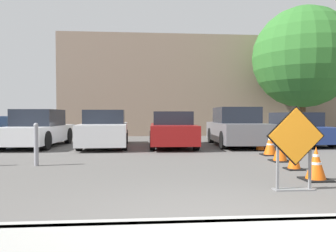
{
  "coord_description": "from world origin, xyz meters",
  "views": [
    {
      "loc": [
        -0.87,
        -3.48,
        1.28
      ],
      "look_at": [
        0.31,
        10.83,
        0.79
      ],
      "focal_mm": 35.0,
      "sensor_mm": 36.0,
      "label": 1
    }
  ],
  "objects_px": {
    "traffic_cone_second": "(294,156)",
    "traffic_cone_third": "(280,149)",
    "traffic_cone_fourth": "(270,145)",
    "parked_car_fifth": "(296,130)",
    "traffic_cone_nearest": "(316,164)",
    "parked_car_nearest": "(38,129)",
    "bollard_nearest": "(36,143)",
    "road_closed_sign": "(295,144)",
    "parked_car_third": "(172,130)",
    "parked_car_second": "(105,130)",
    "parked_car_fourth": "(236,128)",
    "traffic_cone_fifth": "(260,140)"
  },
  "relations": [
    {
      "from": "traffic_cone_nearest",
      "to": "traffic_cone_second",
      "type": "distance_m",
      "value": 1.25
    },
    {
      "from": "traffic_cone_nearest",
      "to": "bollard_nearest",
      "type": "relative_size",
      "value": 0.61
    },
    {
      "from": "parked_car_second",
      "to": "parked_car_fourth",
      "type": "bearing_deg",
      "value": 178.12
    },
    {
      "from": "traffic_cone_fourth",
      "to": "traffic_cone_fifth",
      "type": "height_order",
      "value": "traffic_cone_fifth"
    },
    {
      "from": "parked_car_third",
      "to": "parked_car_nearest",
      "type": "bearing_deg",
      "value": -3.69
    },
    {
      "from": "traffic_cone_second",
      "to": "traffic_cone_fourth",
      "type": "distance_m",
      "value": 2.73
    },
    {
      "from": "parked_car_nearest",
      "to": "bollard_nearest",
      "type": "bearing_deg",
      "value": 110.02
    },
    {
      "from": "parked_car_fifth",
      "to": "bollard_nearest",
      "type": "relative_size",
      "value": 3.95
    },
    {
      "from": "traffic_cone_second",
      "to": "traffic_cone_third",
      "type": "distance_m",
      "value": 1.35
    },
    {
      "from": "bollard_nearest",
      "to": "traffic_cone_third",
      "type": "bearing_deg",
      "value": 2.35
    },
    {
      "from": "parked_car_third",
      "to": "bollard_nearest",
      "type": "height_order",
      "value": "parked_car_third"
    },
    {
      "from": "road_closed_sign",
      "to": "parked_car_nearest",
      "type": "bearing_deg",
      "value": 129.14
    },
    {
      "from": "traffic_cone_third",
      "to": "traffic_cone_fifth",
      "type": "xyz_separation_m",
      "value": [
        0.45,
        2.7,
        0.04
      ]
    },
    {
      "from": "traffic_cone_third",
      "to": "parked_car_third",
      "type": "distance_m",
      "value": 5.04
    },
    {
      "from": "parked_car_fifth",
      "to": "bollard_nearest",
      "type": "bearing_deg",
      "value": 25.91
    },
    {
      "from": "traffic_cone_third",
      "to": "traffic_cone_fourth",
      "type": "bearing_deg",
      "value": 78.94
    },
    {
      "from": "traffic_cone_nearest",
      "to": "traffic_cone_second",
      "type": "relative_size",
      "value": 1.04
    },
    {
      "from": "parked_car_third",
      "to": "traffic_cone_fifth",
      "type": "bearing_deg",
      "value": 154.02
    },
    {
      "from": "bollard_nearest",
      "to": "parked_car_third",
      "type": "bearing_deg",
      "value": 49.85
    },
    {
      "from": "road_closed_sign",
      "to": "parked_car_fourth",
      "type": "distance_m",
      "value": 8.09
    },
    {
      "from": "traffic_cone_nearest",
      "to": "parked_car_nearest",
      "type": "distance_m",
      "value": 10.62
    },
    {
      "from": "traffic_cone_third",
      "to": "parked_car_second",
      "type": "height_order",
      "value": "parked_car_second"
    },
    {
      "from": "traffic_cone_third",
      "to": "traffic_cone_fifth",
      "type": "bearing_deg",
      "value": 80.58
    },
    {
      "from": "traffic_cone_third",
      "to": "traffic_cone_fourth",
      "type": "distance_m",
      "value": 1.38
    },
    {
      "from": "road_closed_sign",
      "to": "bollard_nearest",
      "type": "xyz_separation_m",
      "value": [
        -5.21,
        3.11,
        -0.22
      ]
    },
    {
      "from": "traffic_cone_second",
      "to": "parked_car_fourth",
      "type": "height_order",
      "value": "parked_car_fourth"
    },
    {
      "from": "road_closed_sign",
      "to": "parked_car_second",
      "type": "xyz_separation_m",
      "value": [
        -4.04,
        7.98,
        -0.11
      ]
    },
    {
      "from": "traffic_cone_fourth",
      "to": "parked_car_fifth",
      "type": "distance_m",
      "value": 4.35
    },
    {
      "from": "traffic_cone_second",
      "to": "parked_car_fourth",
      "type": "relative_size",
      "value": 0.14
    },
    {
      "from": "parked_car_nearest",
      "to": "parked_car_second",
      "type": "distance_m",
      "value": 2.71
    },
    {
      "from": "road_closed_sign",
      "to": "traffic_cone_fourth",
      "type": "xyz_separation_m",
      "value": [
        1.49,
        4.73,
        -0.45
      ]
    },
    {
      "from": "traffic_cone_second",
      "to": "parked_car_nearest",
      "type": "bearing_deg",
      "value": 141.11
    },
    {
      "from": "traffic_cone_fifth",
      "to": "parked_car_fifth",
      "type": "distance_m",
      "value": 3.22
    },
    {
      "from": "traffic_cone_second",
      "to": "bollard_nearest",
      "type": "relative_size",
      "value": 0.59
    },
    {
      "from": "traffic_cone_second",
      "to": "parked_car_third",
      "type": "xyz_separation_m",
      "value": [
        -2.32,
        5.65,
        0.36
      ]
    },
    {
      "from": "parked_car_third",
      "to": "parked_car_second",
      "type": "bearing_deg",
      "value": -3.72
    },
    {
      "from": "parked_car_nearest",
      "to": "parked_car_fourth",
      "type": "distance_m",
      "value": 8.09
    },
    {
      "from": "traffic_cone_fifth",
      "to": "parked_car_third",
      "type": "relative_size",
      "value": 0.18
    },
    {
      "from": "road_closed_sign",
      "to": "traffic_cone_fifth",
      "type": "relative_size",
      "value": 1.84
    },
    {
      "from": "traffic_cone_nearest",
      "to": "traffic_cone_fifth",
      "type": "relative_size",
      "value": 0.85
    },
    {
      "from": "road_closed_sign",
      "to": "parked_car_fourth",
      "type": "height_order",
      "value": "parked_car_fourth"
    },
    {
      "from": "parked_car_second",
      "to": "traffic_cone_second",
      "type": "bearing_deg",
      "value": 128.36
    },
    {
      "from": "road_closed_sign",
      "to": "traffic_cone_nearest",
      "type": "xyz_separation_m",
      "value": [
        0.82,
        0.81,
        -0.47
      ]
    },
    {
      "from": "parked_car_fourth",
      "to": "traffic_cone_third",
      "type": "bearing_deg",
      "value": 90.92
    },
    {
      "from": "traffic_cone_third",
      "to": "parked_car_nearest",
      "type": "height_order",
      "value": "parked_car_nearest"
    },
    {
      "from": "traffic_cone_fourth",
      "to": "parked_car_second",
      "type": "bearing_deg",
      "value": 149.52
    },
    {
      "from": "traffic_cone_nearest",
      "to": "bollard_nearest",
      "type": "bearing_deg",
      "value": 159.05
    },
    {
      "from": "road_closed_sign",
      "to": "parked_car_third",
      "type": "relative_size",
      "value": 0.34
    },
    {
      "from": "road_closed_sign",
      "to": "parked_car_third",
      "type": "distance_m",
      "value": 7.82
    },
    {
      "from": "traffic_cone_fourth",
      "to": "parked_car_second",
      "type": "distance_m",
      "value": 6.42
    }
  ]
}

